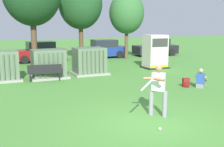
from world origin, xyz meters
name	(u,v)px	position (x,y,z in m)	size (l,w,h in m)	color
ground_plane	(149,123)	(0.00, 0.00, 0.00)	(96.00, 96.00, 0.00)	#51933D
transformer_west	(1,66)	(-3.90, 9.01, 0.79)	(2.10, 1.70, 1.62)	#9E9B93
transformer_mid_west	(49,64)	(-1.36, 8.81, 0.79)	(2.10, 1.70, 1.62)	#9E9B93
transformer_mid_east	(89,61)	(1.16, 9.03, 0.79)	(2.10, 1.70, 1.62)	#9E9B93
generator_enclosure	(155,52)	(6.11, 9.49, 1.14)	(1.60, 1.40, 2.30)	#262626
park_bench	(45,71)	(-1.75, 7.92, 0.54)	(1.84, 0.65, 0.92)	black
batter	(158,88)	(0.62, 0.49, 0.98)	(1.41, 1.21, 1.74)	gray
sports_ball	(160,129)	(-0.01, -0.66, 0.04)	(0.09, 0.09, 0.09)	white
seated_spectator	(201,80)	(4.93, 3.38, 0.38)	(0.78, 0.68, 0.96)	gray
backpack	(186,83)	(4.32, 3.73, 0.21)	(0.36, 0.32, 0.44)	maroon
tree_center_right	(80,3)	(2.67, 15.43, 4.66)	(3.56, 3.56, 6.80)	brown
tree_right	(127,13)	(6.67, 15.06, 3.92)	(2.99, 2.99, 5.71)	brown
parked_car_left_of_center	(40,52)	(-0.64, 16.14, 0.75)	(4.28, 2.08, 1.62)	maroon
parked_car_right_of_center	(103,49)	(5.04, 16.49, 0.75)	(4.23, 1.99, 1.62)	navy
parked_car_rightmost	(156,48)	(10.34, 16.13, 0.75)	(4.25, 2.01, 1.62)	black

